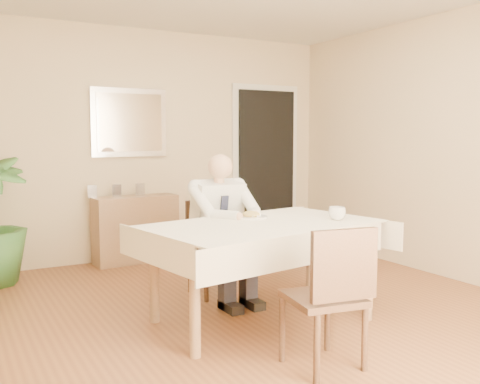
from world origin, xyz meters
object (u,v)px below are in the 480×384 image
chair_far (211,241)px  chair_near (332,291)px  sideboard (136,229)px  coffee_mug (337,213)px  seated_man (226,220)px  dining_table (262,234)px

chair_far → chair_near: chair_near is taller
chair_far → sideboard: (-0.22, 1.47, -0.09)m
coffee_mug → seated_man: bearing=127.7°
dining_table → chair_near: 0.96m
seated_man → coffee_mug: size_ratio=9.63×
dining_table → chair_near: chair_near is taller
chair_far → chair_near: (-0.10, -1.81, 0.03)m
chair_near → seated_man: 1.55m
coffee_mug → sideboard: coffee_mug is taller
dining_table → coffee_mug: (0.58, -0.16, 0.14)m
dining_table → chair_far: chair_far is taller
chair_near → seated_man: bearing=95.4°
coffee_mug → sideboard: 2.66m
seated_man → coffee_mug: 0.95m
dining_table → sideboard: 2.37m
coffee_mug → sideboard: bearing=107.8°
chair_near → sideboard: (-0.13, 3.29, -0.12)m
seated_man → chair_near: bearing=-93.6°
chair_far → coffee_mug: 1.23m
chair_far → chair_near: bearing=-90.7°
chair_far → dining_table: bearing=-87.6°
chair_far → coffee_mug: size_ratio=6.40×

